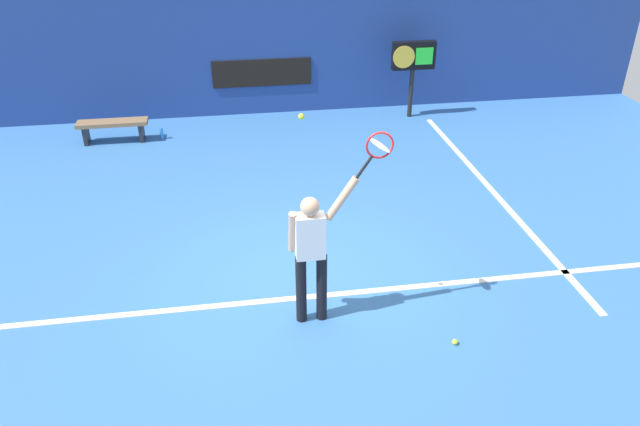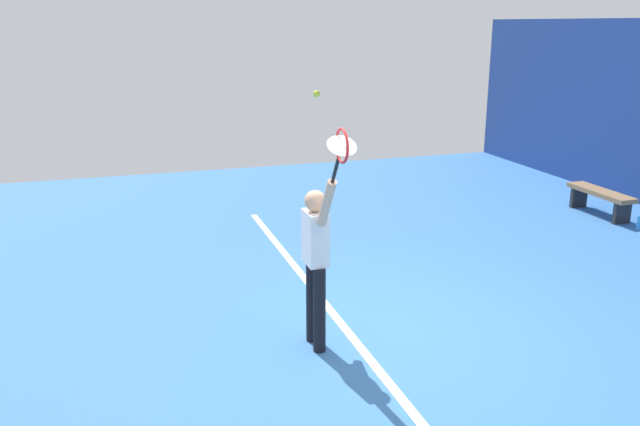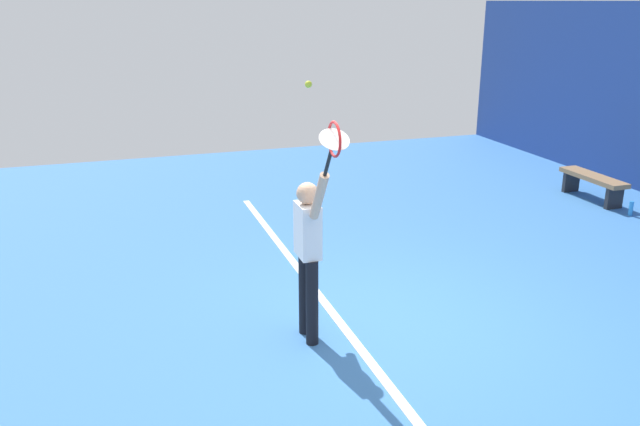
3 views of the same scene
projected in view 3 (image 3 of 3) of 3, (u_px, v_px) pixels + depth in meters
name	position (u px, v px, depth m)	size (l,w,h in m)	color
ground_plane	(392.00, 323.00, 7.16)	(18.00, 18.00, 0.00)	#3870B2
court_baseline	(346.00, 330.00, 6.99)	(10.00, 0.10, 0.01)	white
tennis_player	(309.00, 248.00, 6.54)	(0.80, 0.31, 1.92)	black
tennis_racket	(334.00, 142.00, 5.50)	(0.48, 0.27, 0.60)	black
tennis_ball	(308.00, 84.00, 6.13)	(0.07, 0.07, 0.07)	#CCE033
court_bench	(593.00, 181.00, 11.50)	(1.40, 0.36, 0.45)	olive
water_bottle	(631.00, 208.00, 10.72)	(0.07, 0.07, 0.24)	#338CD8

